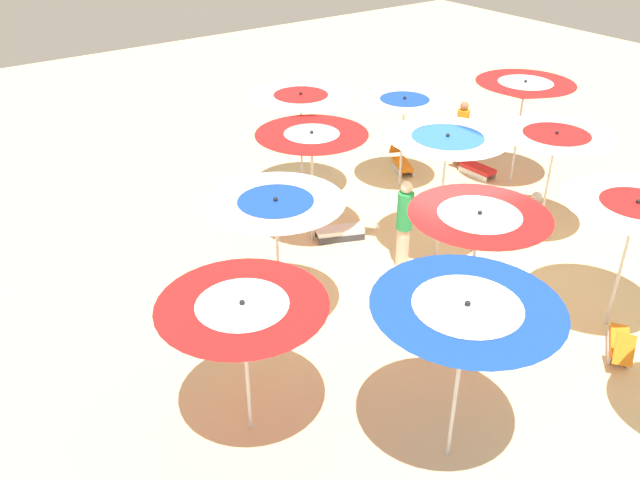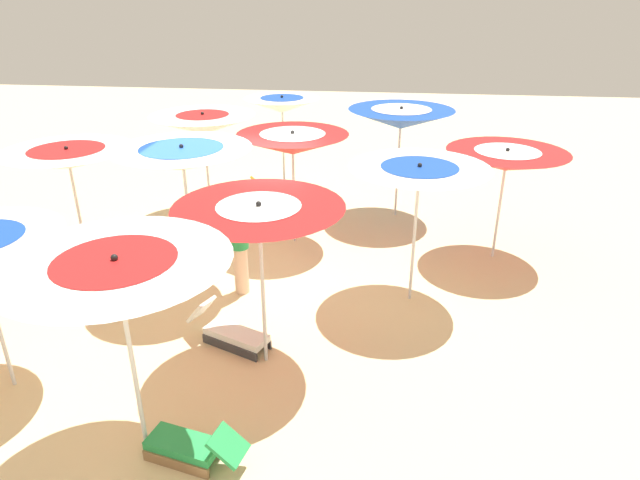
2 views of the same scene
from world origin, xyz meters
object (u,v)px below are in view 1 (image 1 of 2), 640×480
object	(u,v)px
beach_umbrella_10	(635,215)
lounger_0	(401,162)
beach_umbrella_0	(301,103)
lounger_1	(620,344)
lounger_2	(512,228)
lounger_5	(475,166)
beach_umbrella_4	(404,107)
lounger_3	(281,193)
beach_umbrella_9	(555,142)
beachgoer_0	(404,223)
beach_umbrella_8	(524,91)
beach_umbrella_1	(312,142)
beach_umbrella_7	(466,320)
beach_umbrella_2	(276,210)
beachgoer_1	(462,132)
beach_umbrella_5	(447,145)
beach_ball	(537,197)
beach_umbrella_6	(478,226)
beach_umbrella_3	(243,316)
lounger_4	(345,229)

from	to	relation	value
beach_umbrella_10	lounger_0	distance (m)	7.17
lounger_0	beach_umbrella_0	bearing A→B (deg)	-70.18
lounger_1	lounger_2	bearing A→B (deg)	31.55
lounger_0	lounger_5	xyz separation A→B (m)	(1.31, -1.24, -0.02)
beach_umbrella_0	beach_umbrella_4	bearing A→B (deg)	-21.85
lounger_3	lounger_5	distance (m)	4.94
beach_umbrella_9	beachgoer_0	size ratio (longest dim) A/B	1.26
beach_umbrella_8	lounger_0	xyz separation A→B (m)	(-1.65, 2.08, -2.04)
beach_umbrella_1	beach_umbrella_7	bearing A→B (deg)	-107.63
lounger_1	beach_umbrella_10	bearing A→B (deg)	12.09
lounger_5	lounger_1	bearing A→B (deg)	-30.11
beach_umbrella_2	beachgoer_1	size ratio (longest dim) A/B	1.44
beach_umbrella_5	lounger_1	world-z (taller)	beach_umbrella_5
beach_umbrella_4	beachgoer_0	bearing A→B (deg)	-130.91
beachgoer_0	beach_umbrella_5	bearing A→B (deg)	63.21
beach_ball	beach_umbrella_1	bearing A→B (deg)	162.68
beach_umbrella_0	beach_umbrella_1	bearing A→B (deg)	-118.57
beach_umbrella_6	lounger_1	xyz separation A→B (m)	(1.59, -1.81, -1.84)
beach_umbrella_1	lounger_1	world-z (taller)	beach_umbrella_1
beach_umbrella_5	beachgoer_0	bearing A→B (deg)	174.98
beach_umbrella_3	lounger_0	world-z (taller)	beach_umbrella_3
lounger_3	beach_umbrella_0	bearing A→B (deg)	6.04
beach_umbrella_0	beach_umbrella_4	distance (m)	2.39
beach_umbrella_5	lounger_3	world-z (taller)	beach_umbrella_5
beach_umbrella_5	lounger_4	size ratio (longest dim) A/B	1.92
beach_umbrella_5	beachgoer_1	distance (m)	4.85
beach_umbrella_1	lounger_0	xyz separation A→B (m)	(3.82, 1.56, -1.92)
beach_umbrella_7	beach_umbrella_5	bearing A→B (deg)	47.51
beach_umbrella_8	beach_umbrella_10	xyz separation A→B (m)	(-3.06, -4.70, -0.18)
beach_umbrella_1	beach_umbrella_5	world-z (taller)	beach_umbrella_5
beach_umbrella_4	beach_umbrella_10	xyz separation A→B (m)	(-0.78, -6.14, 0.15)
beach_umbrella_1	beach_umbrella_6	xyz separation A→B (m)	(0.25, -4.00, -0.09)
beach_umbrella_0	lounger_5	distance (m)	4.84
beach_umbrella_5	beach_umbrella_8	distance (m)	4.06
beach_umbrella_6	lounger_1	size ratio (longest dim) A/B	2.12
beach_umbrella_6	beach_umbrella_7	distance (m)	2.66
beach_umbrella_2	beach_umbrella_8	bearing A→B (deg)	10.74
beach_umbrella_5	beach_umbrella_10	world-z (taller)	beach_umbrella_5
beach_umbrella_3	beach_umbrella_0	bearing A→B (deg)	49.98
beach_umbrella_3	lounger_4	world-z (taller)	beach_umbrella_3
beach_umbrella_9	beach_umbrella_10	distance (m)	3.11
beach_umbrella_0	beach_umbrella_9	world-z (taller)	beach_umbrella_0
beach_umbrella_1	lounger_3	distance (m)	2.73
beach_umbrella_2	beachgoer_1	xyz separation A→B (m)	(7.30, 2.94, -1.29)
beach_umbrella_6	lounger_1	world-z (taller)	beach_umbrella_6
beach_umbrella_4	lounger_2	bearing A→B (deg)	-85.69
lounger_5	beachgoer_1	bearing A→B (deg)	167.03
beach_umbrella_3	beach_umbrella_8	size ratio (longest dim) A/B	0.86
beach_umbrella_4	lounger_3	xyz separation A→B (m)	(-2.75, 0.95, -1.74)
lounger_3	beach_umbrella_8	bearing A→B (deg)	-12.68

